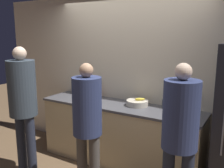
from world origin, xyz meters
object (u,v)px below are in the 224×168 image
(person_left, at_px, (23,99))
(bottle_dark, at_px, (93,98))
(person_right, at_px, (180,128))
(fruit_bowl, at_px, (137,103))
(bottle_red, at_px, (97,92))
(person_center, at_px, (87,119))
(cup_white, at_px, (80,100))
(utensil_crock, at_px, (166,104))

(person_left, distance_m, bottle_dark, 1.02)
(person_right, xyz_separation_m, fruit_bowl, (-0.86, 0.79, -0.05))
(bottle_red, bearing_deg, person_left, -114.50)
(person_center, height_order, person_right, person_right)
(bottle_red, height_order, cup_white, bottle_red)
(person_center, xyz_separation_m, bottle_dark, (-0.44, 0.74, 0.03))
(person_right, relative_size, fruit_bowl, 5.39)
(fruit_bowl, bearing_deg, person_right, -42.78)
(person_center, xyz_separation_m, cup_white, (-0.61, 0.64, 0.00))
(utensil_crock, height_order, cup_white, utensil_crock)
(person_right, relative_size, bottle_red, 7.36)
(fruit_bowl, distance_m, utensil_crock, 0.42)
(person_right, height_order, fruit_bowl, person_right)
(bottle_red, bearing_deg, person_right, -28.50)
(person_left, relative_size, fruit_bowl, 5.74)
(person_left, height_order, person_center, person_left)
(person_center, xyz_separation_m, fruit_bowl, (0.22, 0.94, -0.00))
(utensil_crock, bearing_deg, person_left, -146.37)
(fruit_bowl, bearing_deg, person_left, -141.57)
(person_center, height_order, cup_white, person_center)
(person_left, relative_size, person_right, 1.06)
(person_left, bearing_deg, bottle_dark, 53.00)
(person_right, xyz_separation_m, cup_white, (-1.68, 0.50, -0.04))
(person_right, height_order, cup_white, person_right)
(bottle_red, bearing_deg, person_center, -61.86)
(person_center, xyz_separation_m, person_right, (1.08, 0.14, 0.05))
(utensil_crock, bearing_deg, bottle_red, -179.27)
(fruit_bowl, xyz_separation_m, bottle_dark, (-0.66, -0.19, 0.03))
(person_right, relative_size, bottle_dark, 9.29)
(person_right, bearing_deg, fruit_bowl, 137.22)
(person_center, xyz_separation_m, bottle_red, (-0.55, 1.03, 0.05))
(person_left, bearing_deg, utensil_crock, 33.63)
(fruit_bowl, xyz_separation_m, bottle_red, (-0.77, 0.09, 0.05))
(utensil_crock, bearing_deg, fruit_bowl, -165.40)
(person_center, xyz_separation_m, utensil_crock, (0.62, 1.04, 0.02))
(person_center, distance_m, person_right, 1.09)
(person_right, bearing_deg, cup_white, 163.53)
(person_right, relative_size, cup_white, 18.25)
(person_center, bearing_deg, person_left, -176.29)
(bottle_dark, bearing_deg, cup_white, -149.42)
(fruit_bowl, relative_size, bottle_red, 1.37)
(utensil_crock, height_order, bottle_red, utensil_crock)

